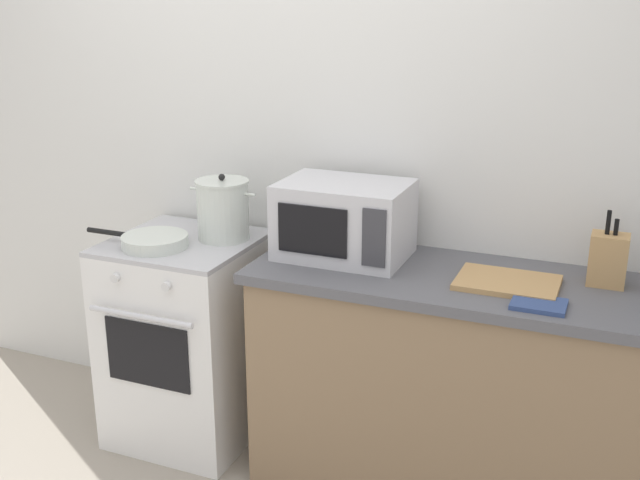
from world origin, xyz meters
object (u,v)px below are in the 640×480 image
at_px(stove, 188,338).
at_px(frying_pan, 154,241).
at_px(cutting_board, 508,282).
at_px(oven_mitt, 539,304).
at_px(microwave, 344,220).
at_px(knife_block, 608,259).
at_px(stock_pot, 223,210).

distance_m(stove, frying_pan, 0.50).
relative_size(cutting_board, oven_mitt, 2.00).
bearing_deg(cutting_board, stove, -179.95).
xyz_separation_m(microwave, oven_mitt, (0.79, -0.24, -0.14)).
relative_size(stove, cutting_board, 2.56).
height_order(stove, cutting_board, cutting_board).
xyz_separation_m(frying_pan, microwave, (0.77, 0.20, 0.12)).
height_order(frying_pan, knife_block, knife_block).
bearing_deg(cutting_board, stock_pot, 175.66).
relative_size(stove, knife_block, 3.32).
relative_size(knife_block, oven_mitt, 1.54).
distance_m(microwave, knife_block, 0.99).
bearing_deg(oven_mitt, cutting_board, 129.20).
height_order(stock_pot, microwave, microwave).
bearing_deg(stock_pot, microwave, -1.47).
xyz_separation_m(stove, cutting_board, (1.37, 0.00, 0.47)).
bearing_deg(oven_mitt, stove, 173.95).
xyz_separation_m(frying_pan, oven_mitt, (1.56, -0.04, -0.02)).
distance_m(stock_pot, knife_block, 1.54).
height_order(frying_pan, oven_mitt, frying_pan).
bearing_deg(stove, frying_pan, -117.07).
height_order(stove, oven_mitt, oven_mitt).
bearing_deg(stove, knife_block, 4.76).
bearing_deg(stock_pot, stove, -148.48).
bearing_deg(frying_pan, stock_pot, 44.89).
xyz_separation_m(frying_pan, knife_block, (1.75, 0.26, 0.07)).
xyz_separation_m(knife_block, oven_mitt, (-0.20, -0.30, -0.09)).
height_order(cutting_board, knife_block, knife_block).
bearing_deg(frying_pan, oven_mitt, -1.47).
bearing_deg(frying_pan, cutting_board, 4.80).
relative_size(microwave, cutting_board, 1.39).
bearing_deg(stove, microwave, 6.38).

